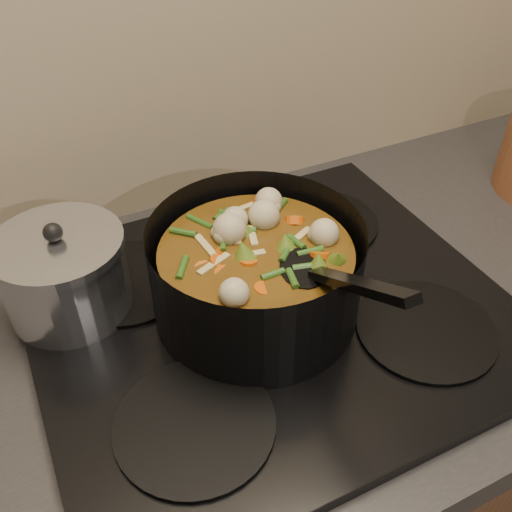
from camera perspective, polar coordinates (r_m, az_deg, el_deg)
name	(u,v)px	position (r m, az deg, el deg)	size (l,w,h in m)	color
counter	(266,484)	(1.16, 1.00, -21.83)	(2.64, 0.64, 0.91)	brown
stovetop	(270,310)	(0.78, 1.39, -5.46)	(0.62, 0.54, 0.03)	black
stockpot	(256,274)	(0.73, 0.04, -1.83)	(0.31, 0.38, 0.20)	black
saucepan	(65,274)	(0.78, -18.59, -1.72)	(0.17, 0.17, 0.14)	silver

